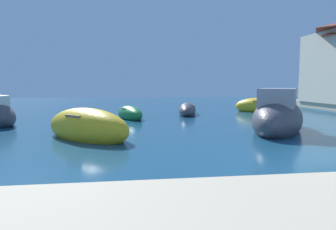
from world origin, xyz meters
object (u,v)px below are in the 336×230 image
(moored_boat_3, at_px, (87,127))
(moored_boat_6, at_px, (187,110))
(moored_boat_4, at_px, (260,107))
(moored_boat_2, at_px, (278,117))

(moored_boat_3, xyz_separation_m, moored_boat_6, (5.73, 8.63, -0.14))
(moored_boat_6, bearing_deg, moored_boat_4, -66.17)
(moored_boat_2, xyz_separation_m, moored_boat_6, (-2.57, 7.82, -0.33))
(moored_boat_2, distance_m, moored_boat_6, 8.24)
(moored_boat_3, distance_m, moored_boat_6, 10.36)
(moored_boat_4, bearing_deg, moored_boat_6, 53.21)
(moored_boat_3, height_order, moored_boat_6, moored_boat_3)
(moored_boat_3, distance_m, moored_boat_4, 15.07)
(moored_boat_2, bearing_deg, moored_boat_3, 127.85)
(moored_boat_4, bearing_deg, moored_boat_3, 82.76)
(moored_boat_3, relative_size, moored_boat_6, 1.12)
(moored_boat_4, xyz_separation_m, moored_boat_6, (-5.80, -1.08, -0.09))
(moored_boat_6, bearing_deg, moored_boat_2, -148.53)
(moored_boat_2, distance_m, moored_boat_4, 9.47)
(moored_boat_3, bearing_deg, moored_boat_6, -77.38)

